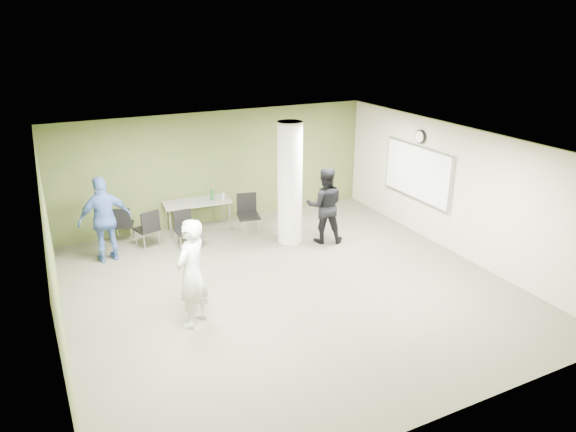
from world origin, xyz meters
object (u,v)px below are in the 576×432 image
woman_white (192,274)px  man_blue (105,219)px  folding_table (198,203)px  chair_back_left (122,222)px  man_black (325,205)px

woman_white → man_blue: bearing=-113.6°
folding_table → chair_back_left: bearing=-177.0°
woman_white → man_blue: size_ratio=1.02×
folding_table → man_black: man_black is taller
folding_table → chair_back_left: 1.79m
woman_white → man_black: 4.25m
folding_table → man_black: (2.42, -1.90, 0.17)m
folding_table → man_blue: (-2.22, -0.75, 0.22)m
chair_back_left → woman_white: size_ratio=0.47×
chair_back_left → woman_white: bearing=113.6°
woman_white → chair_back_left: bearing=-122.6°
chair_back_left → woman_white: (0.50, -4.01, 0.43)m
chair_back_left → woman_white: woman_white is taller
chair_back_left → folding_table: bearing=-164.4°
chair_back_left → man_black: (4.21, -1.93, 0.37)m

